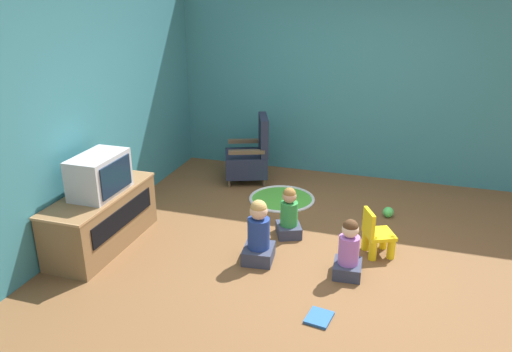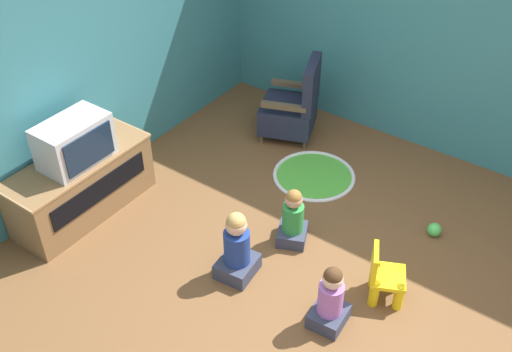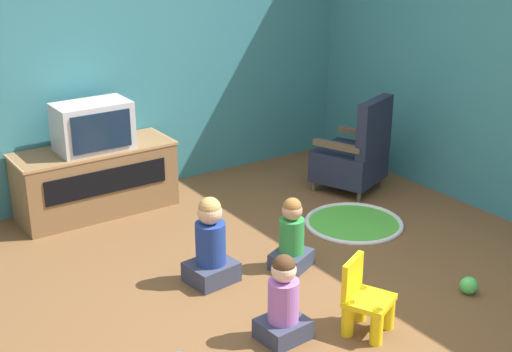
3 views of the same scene
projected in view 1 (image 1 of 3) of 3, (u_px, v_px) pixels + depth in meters
The scene contains 13 objects.
ground_plane at pixel (313, 248), 5.07m from camera, with size 30.00×30.00×0.00m, color brown.
wall_back at pixel (74, 110), 4.97m from camera, with size 5.34×0.12×2.67m.
wall_right at pixel (372, 80), 6.53m from camera, with size 0.12×5.47×2.67m.
tv_cabinet at pixel (102, 218), 5.05m from camera, with size 1.34×0.52×0.58m.
television at pixel (100, 175), 4.86m from camera, with size 0.61×0.38×0.40m.
black_armchair at pixel (250, 157), 6.70m from camera, with size 0.71×0.71×0.89m.
yellow_kid_chair at pixel (377, 237), 4.91m from camera, with size 0.37×0.36×0.47m.
play_mat at pixel (282, 199), 6.21m from camera, with size 0.82×0.82×0.04m.
child_watching_left at pixel (349, 251), 4.53m from camera, with size 0.31×0.27×0.57m.
child_watching_center at pixel (289, 215), 5.26m from camera, with size 0.35×0.34×0.55m.
child_watching_right at pixel (259, 235), 4.76m from camera, with size 0.35×0.32×0.64m.
toy_ball at pixel (388, 212), 5.73m from camera, with size 0.12×0.12×0.12m.
book at pixel (319, 318), 4.01m from camera, with size 0.25×0.22×0.02m.
Camera 1 is at (-4.43, -0.79, 2.53)m, focal length 35.00 mm.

